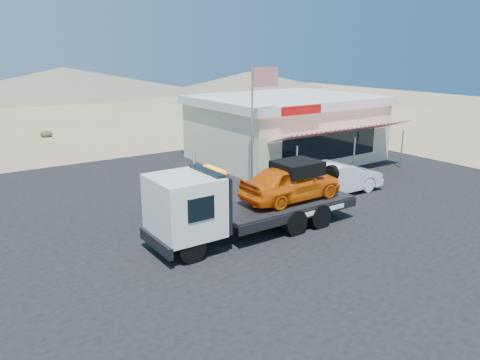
# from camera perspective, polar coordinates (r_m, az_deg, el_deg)

# --- Properties ---
(ground) EXTENTS (120.00, 120.00, 0.00)m
(ground) POSITION_cam_1_polar(r_m,az_deg,el_deg) (16.82, -2.60, -7.67)
(ground) COLOR #9A8057
(ground) RESTS_ON ground
(asphalt_lot) EXTENTS (32.00, 24.00, 0.02)m
(asphalt_lot) POSITION_cam_1_polar(r_m,az_deg,el_deg) (20.17, -2.31, -3.59)
(asphalt_lot) COLOR black
(asphalt_lot) RESTS_ON ground
(tow_truck) EXTENTS (8.18, 2.43, 2.73)m
(tow_truck) POSITION_cam_1_polar(r_m,az_deg,el_deg) (17.14, 1.41, -1.94)
(tow_truck) COLOR black
(tow_truck) RESTS_ON asphalt_lot
(white_sedan) EXTENTS (4.65, 1.75, 1.51)m
(white_sedan) POSITION_cam_1_polar(r_m,az_deg,el_deg) (22.64, 11.87, 0.26)
(white_sedan) COLOR silver
(white_sedan) RESTS_ON asphalt_lot
(jerky_store) EXTENTS (10.40, 9.97, 3.90)m
(jerky_store) POSITION_cam_1_polar(r_m,az_deg,el_deg) (29.28, 5.53, 6.40)
(jerky_store) COLOR beige
(jerky_store) RESTS_ON asphalt_lot
(flagpole) EXTENTS (1.55, 0.10, 6.00)m
(flagpole) POSITION_cam_1_polar(r_m,az_deg,el_deg) (22.14, 1.98, 8.14)
(flagpole) COLOR #99999E
(flagpole) RESTS_ON asphalt_lot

